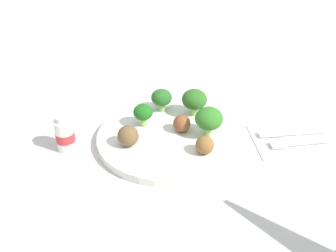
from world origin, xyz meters
TOP-DOWN VIEW (x-y plane):
  - ground_plane at (0.00, 0.00)m, footprint 4.00×4.00m
  - plate at (0.00, 0.00)m, footprint 0.28×0.28m
  - broccoli_floret_back_right at (0.05, -0.04)m, footprint 0.04×0.04m
  - broccoli_floret_near_rim at (-0.06, -0.07)m, footprint 0.05×0.05m
  - broccoli_floret_front_right at (-0.08, 0.01)m, footprint 0.05×0.05m
  - broccoli_floret_center at (0.01, -0.10)m, footprint 0.04×0.04m
  - meatball_back_right at (-0.07, 0.06)m, footprint 0.03×0.03m
  - meatball_back_left at (0.08, 0.03)m, footprint 0.04×0.04m
  - meatball_center at (-0.03, -0.01)m, footprint 0.03×0.03m
  - napkin at (-0.26, 0.01)m, footprint 0.18×0.13m
  - fork at (-0.25, 0.02)m, footprint 0.12×0.03m
  - knife at (-0.25, -0.01)m, footprint 0.15×0.03m
  - yogurt_bottle at (0.20, 0.02)m, footprint 0.04×0.04m

SIDE VIEW (x-z plane):
  - ground_plane at x=0.00m, z-range 0.00..0.00m
  - napkin at x=-0.26m, z-range 0.00..0.01m
  - knife at x=-0.25m, z-range 0.00..0.01m
  - fork at x=-0.25m, z-range 0.00..0.01m
  - plate at x=0.00m, z-range 0.00..0.02m
  - yogurt_bottle at x=0.20m, z-range 0.00..0.07m
  - meatball_center at x=-0.03m, z-range 0.02..0.05m
  - meatball_back_right at x=-0.07m, z-range 0.02..0.05m
  - meatball_back_left at x=0.08m, z-range 0.02..0.06m
  - broccoli_floret_back_right at x=0.05m, z-range 0.02..0.07m
  - broccoli_floret_center at x=0.01m, z-range 0.02..0.07m
  - broccoli_floret_near_rim at x=-0.06m, z-range 0.02..0.08m
  - broccoli_floret_front_right at x=-0.08m, z-range 0.02..0.08m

